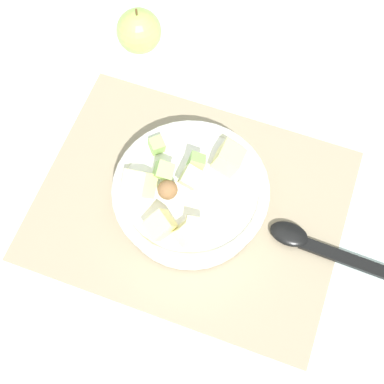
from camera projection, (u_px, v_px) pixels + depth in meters
The scene contains 5 objects.
ground_plane at pixel (191, 205), 0.81m from camera, with size 2.40×2.40×0.00m, color silver.
placemat at pixel (191, 204), 0.81m from camera, with size 0.45×0.35×0.01m, color gray.
salad_bowl at pixel (191, 194), 0.77m from camera, with size 0.22×0.22×0.11m.
serving_spoon at pixel (316, 247), 0.77m from camera, with size 0.21×0.04×0.01m.
whole_apple at pixel (139, 31), 0.90m from camera, with size 0.08×0.08×0.09m.
Camera 1 is at (-0.11, 0.30, 0.75)m, focal length 50.79 mm.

